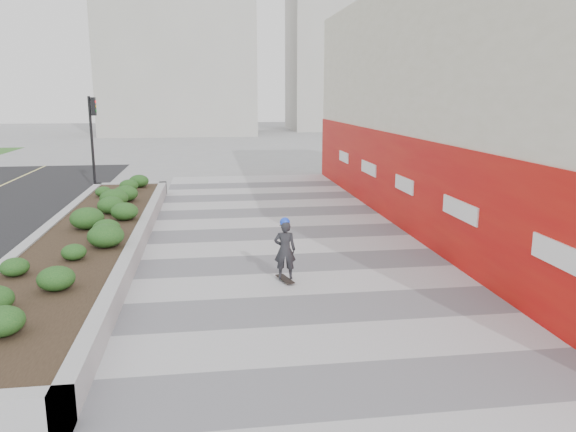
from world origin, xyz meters
name	(u,v)px	position (x,y,z in m)	size (l,w,h in m)	color
ground	(340,347)	(0.00, 0.00, 0.00)	(160.00, 160.00, 0.00)	gray
walkway	(309,289)	(0.00, 3.00, 0.01)	(8.00, 36.00, 0.01)	#A8A8AD
building	(486,104)	(6.98, 8.98, 3.98)	(6.04, 24.08, 8.00)	beige
planter	(90,236)	(-5.50, 7.00, 0.42)	(3.00, 18.00, 0.90)	#9E9EA0
traffic_signal_near	(93,129)	(-7.23, 17.50, 2.76)	(0.33, 0.28, 4.20)	black
distant_bldg_north_l	(178,40)	(-5.00, 55.00, 10.00)	(16.00, 12.00, 20.00)	#ADAAA3
distant_bldg_north_r	(348,28)	(15.00, 60.00, 12.00)	(14.00, 10.00, 24.00)	#ADAAA3
manhole_cover	(331,288)	(0.50, 3.00, 0.00)	(0.44, 0.44, 0.01)	#595654
skateboarder	(285,249)	(-0.47, 3.58, 0.78)	(0.54, 0.75, 1.54)	beige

